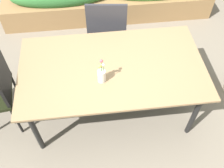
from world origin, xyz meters
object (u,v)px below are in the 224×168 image
dining_table (112,70)px  flower_vase (102,75)px  chair_far_side (107,29)px  planter_box (109,0)px

dining_table → flower_vase: 0.24m
dining_table → flower_vase: (-0.12, -0.16, 0.14)m
dining_table → chair_far_side: bearing=87.8°
chair_far_side → flower_vase: (-0.15, -0.97, 0.29)m
flower_vase → planter_box: size_ratio=0.09×
planter_box → flower_vase: bearing=-98.4°
dining_table → planter_box: dining_table is taller
chair_far_side → dining_table: bearing=-85.4°
dining_table → planter_box: size_ratio=0.57×
flower_vase → planter_box: flower_vase is taller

